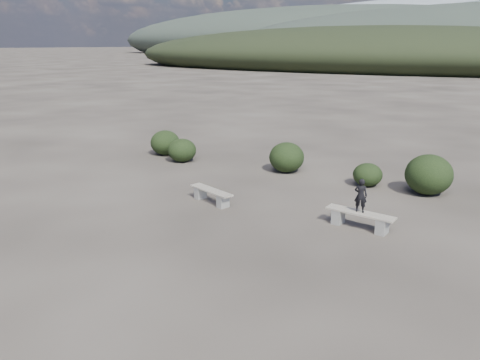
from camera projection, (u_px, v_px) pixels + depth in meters
The scene contains 9 objects.
ground at pixel (165, 255), 11.73m from camera, with size 1200.00×1200.00×0.00m, color #2E2924.
bench_left at pixel (211, 195), 15.50m from camera, with size 1.86×0.91×0.46m.
bench_right at pixel (360, 218), 13.33m from camera, with size 2.01×0.59×0.50m.
seated_person at pixel (361, 195), 13.15m from camera, with size 0.36×0.23×0.98m, color black.
shrub_a at pixel (182, 150), 20.90m from camera, with size 1.26×1.26×1.03m, color black.
shrub_b at pixel (287, 157), 19.18m from camera, with size 1.44×1.44×1.23m, color black.
shrub_c at pixel (368, 175), 17.30m from camera, with size 1.08×1.08×0.86m, color black.
shrub_d at pixel (429, 175), 16.31m from camera, with size 1.61×1.61×1.41m, color black.
shrub_f at pixel (165, 143), 22.18m from camera, with size 1.38×1.38×1.17m, color black.
Camera 1 is at (7.20, -8.18, 5.09)m, focal length 35.00 mm.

